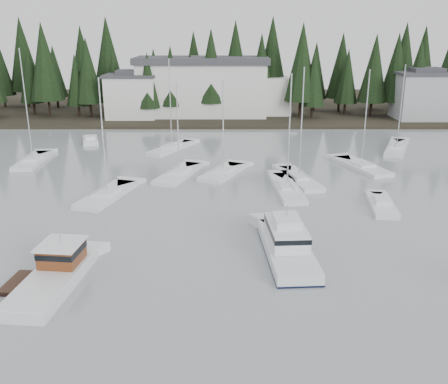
{
  "coord_description": "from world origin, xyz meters",
  "views": [
    {
      "loc": [
        -0.84,
        -14.74,
        16.6
      ],
      "look_at": [
        -0.83,
        27.99,
        2.5
      ],
      "focal_mm": 40.0,
      "sensor_mm": 36.0,
      "label": 1
    }
  ],
  "objects_px": {
    "lobster_boat_brown": "(54,276)",
    "harbor_inn": "(213,87)",
    "sailboat_12": "(299,180)",
    "runabout_3": "(91,141)",
    "sailboat_1": "(172,149)",
    "sailboat_13": "(223,174)",
    "sailboat_0": "(287,190)",
    "runabout_1": "(382,206)",
    "sailboat_3": "(361,168)",
    "house_west": "(132,95)",
    "cabin_cruiser_center": "(287,246)",
    "sailboat_10": "(179,175)",
    "sailboat_5": "(108,196)",
    "sailboat_8": "(396,149)",
    "house_east_a": "(424,95)",
    "sailboat_2": "(33,162)"
  },
  "relations": [
    {
      "from": "sailboat_0",
      "to": "sailboat_13",
      "type": "bearing_deg",
      "value": 44.69
    },
    {
      "from": "sailboat_3",
      "to": "harbor_inn",
      "type": "bearing_deg",
      "value": 7.86
    },
    {
      "from": "harbor_inn",
      "to": "sailboat_12",
      "type": "relative_size",
      "value": 2.23
    },
    {
      "from": "sailboat_1",
      "to": "harbor_inn",
      "type": "bearing_deg",
      "value": 15.86
    },
    {
      "from": "sailboat_12",
      "to": "sailboat_13",
      "type": "xyz_separation_m",
      "value": [
        -8.65,
        2.61,
        -0.01
      ]
    },
    {
      "from": "house_west",
      "to": "sailboat_2",
      "type": "xyz_separation_m",
      "value": [
        -7.58,
        -31.19,
        -4.57
      ]
    },
    {
      "from": "sailboat_0",
      "to": "sailboat_12",
      "type": "bearing_deg",
      "value": -30.48
    },
    {
      "from": "house_west",
      "to": "lobster_boat_brown",
      "type": "distance_m",
      "value": 63.72
    },
    {
      "from": "sailboat_2",
      "to": "runabout_1",
      "type": "xyz_separation_m",
      "value": [
        40.08,
        -17.05,
        0.05
      ]
    },
    {
      "from": "sailboat_1",
      "to": "sailboat_5",
      "type": "xyz_separation_m",
      "value": [
        -4.57,
        -20.98,
        -0.01
      ]
    },
    {
      "from": "house_west",
      "to": "cabin_cruiser_center",
      "type": "relative_size",
      "value": 0.89
    },
    {
      "from": "sailboat_2",
      "to": "runabout_3",
      "type": "relative_size",
      "value": 2.44
    },
    {
      "from": "house_west",
      "to": "sailboat_1",
      "type": "relative_size",
      "value": 0.72
    },
    {
      "from": "sailboat_0",
      "to": "runabout_1",
      "type": "height_order",
      "value": "sailboat_0"
    },
    {
      "from": "sailboat_13",
      "to": "runabout_3",
      "type": "bearing_deg",
      "value": 73.97
    },
    {
      "from": "runabout_1",
      "to": "runabout_3",
      "type": "height_order",
      "value": "same"
    },
    {
      "from": "sailboat_8",
      "to": "sailboat_10",
      "type": "bearing_deg",
      "value": 136.7
    },
    {
      "from": "runabout_1",
      "to": "house_east_a",
      "type": "bearing_deg",
      "value": -17.13
    },
    {
      "from": "sailboat_0",
      "to": "sailboat_2",
      "type": "distance_m",
      "value": 33.59
    },
    {
      "from": "house_east_a",
      "to": "runabout_3",
      "type": "distance_m",
      "value": 60.2
    },
    {
      "from": "runabout_1",
      "to": "runabout_3",
      "type": "bearing_deg",
      "value": 58.17
    },
    {
      "from": "sailboat_5",
      "to": "sailboat_10",
      "type": "xyz_separation_m",
      "value": [
        6.74,
        7.76,
        -0.01
      ]
    },
    {
      "from": "sailboat_13",
      "to": "runabout_1",
      "type": "height_order",
      "value": "sailboat_13"
    },
    {
      "from": "cabin_cruiser_center",
      "to": "sailboat_5",
      "type": "relative_size",
      "value": 0.84
    },
    {
      "from": "cabin_cruiser_center",
      "to": "sailboat_0",
      "type": "bearing_deg",
      "value": -10.65
    },
    {
      "from": "harbor_inn",
      "to": "sailboat_12",
      "type": "distance_m",
      "value": 44.34
    },
    {
      "from": "sailboat_1",
      "to": "sailboat_10",
      "type": "distance_m",
      "value": 13.39
    },
    {
      "from": "sailboat_5",
      "to": "sailboat_2",
      "type": "bearing_deg",
      "value": 58.34
    },
    {
      "from": "cabin_cruiser_center",
      "to": "sailboat_0",
      "type": "distance_m",
      "value": 15.95
    },
    {
      "from": "sailboat_10",
      "to": "sailboat_8",
      "type": "bearing_deg",
      "value": -47.41
    },
    {
      "from": "sailboat_0",
      "to": "sailboat_5",
      "type": "height_order",
      "value": "sailboat_0"
    },
    {
      "from": "sailboat_12",
      "to": "sailboat_8",
      "type": "bearing_deg",
      "value": -59.45
    },
    {
      "from": "runabout_1",
      "to": "sailboat_5",
      "type": "bearing_deg",
      "value": 90.71
    },
    {
      "from": "house_west",
      "to": "cabin_cruiser_center",
      "type": "bearing_deg",
      "value": -69.45
    },
    {
      "from": "sailboat_0",
      "to": "sailboat_12",
      "type": "relative_size",
      "value": 0.97
    },
    {
      "from": "sailboat_3",
      "to": "house_west",
      "type": "bearing_deg",
      "value": 25.86
    },
    {
      "from": "sailboat_3",
      "to": "house_east_a",
      "type": "bearing_deg",
      "value": -50.3
    },
    {
      "from": "sailboat_12",
      "to": "runabout_3",
      "type": "height_order",
      "value": "sailboat_12"
    },
    {
      "from": "sailboat_3",
      "to": "runabout_3",
      "type": "distance_m",
      "value": 40.27
    },
    {
      "from": "sailboat_1",
      "to": "sailboat_13",
      "type": "height_order",
      "value": "sailboat_1"
    },
    {
      "from": "house_east_a",
      "to": "sailboat_2",
      "type": "height_order",
      "value": "sailboat_2"
    },
    {
      "from": "house_west",
      "to": "sailboat_13",
      "type": "height_order",
      "value": "sailboat_13"
    },
    {
      "from": "cabin_cruiser_center",
      "to": "sailboat_0",
      "type": "xyz_separation_m",
      "value": [
        1.95,
        15.82,
        -0.61
      ]
    },
    {
      "from": "sailboat_12",
      "to": "runabout_1",
      "type": "height_order",
      "value": "sailboat_12"
    },
    {
      "from": "house_west",
      "to": "sailboat_2",
      "type": "distance_m",
      "value": 32.42
    },
    {
      "from": "harbor_inn",
      "to": "sailboat_5",
      "type": "distance_m",
      "value": 49.73
    },
    {
      "from": "lobster_boat_brown",
      "to": "harbor_inn",
      "type": "bearing_deg",
      "value": -2.07
    },
    {
      "from": "lobster_boat_brown",
      "to": "sailboat_13",
      "type": "bearing_deg",
      "value": -17.36
    },
    {
      "from": "lobster_boat_brown",
      "to": "sailboat_1",
      "type": "bearing_deg",
      "value": -0.01
    },
    {
      "from": "sailboat_1",
      "to": "runabout_3",
      "type": "xyz_separation_m",
      "value": [
        -12.9,
        4.92,
        0.06
      ]
    }
  ]
}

